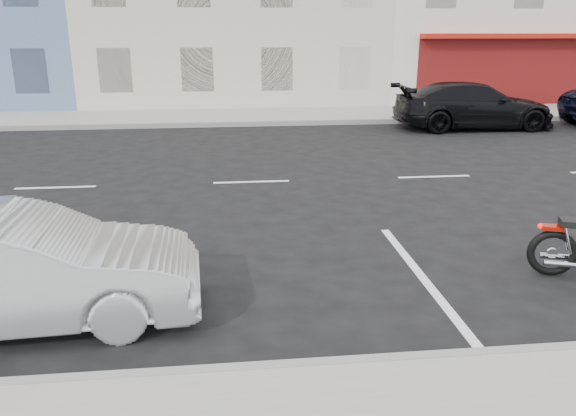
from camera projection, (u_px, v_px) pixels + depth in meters
name	position (u px, v px, depth m)	size (l,w,h in m)	color
ground	(344.00, 179.00, 12.07)	(120.00, 120.00, 0.00)	black
sidewalk_far	(154.00, 118.00, 19.76)	(80.00, 3.40, 0.15)	gray
curb_far	(148.00, 126.00, 18.15)	(80.00, 0.12, 0.16)	gray
sedan_silver	(15.00, 270.00, 6.02)	(1.36, 3.90, 1.29)	#AFB2B7
car_far	(473.00, 106.00, 17.93)	(2.05, 5.05, 1.46)	black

